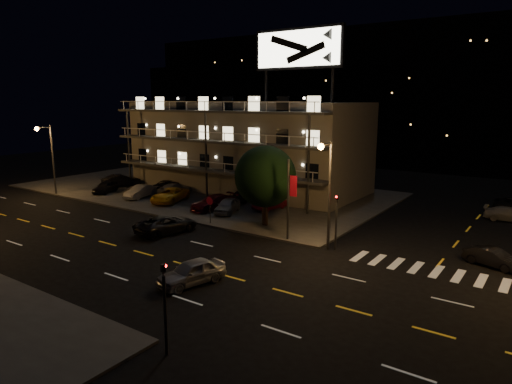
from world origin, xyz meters
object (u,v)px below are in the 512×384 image
Objects in this scene: tree at (265,178)px; road_car_west at (167,224)px; lot_car_2 at (170,195)px; lot_car_4 at (227,206)px; lot_car_7 at (175,189)px; road_car_east at (192,272)px; side_car_0 at (493,258)px.

road_car_west is at bearing -131.59° from tree.
tree is 1.32× the size of lot_car_2.
lot_car_4 is 10.66m from lot_car_7.
tree is at bearing 119.45° from road_car_east.
lot_car_2 is at bearing 106.04° from side_car_0.
lot_car_2 reaches higher than road_car_west.
road_car_east is (8.72, -14.57, -0.12)m from lot_car_4.
tree is 1.86× the size of side_car_0.
lot_car_7 reaches higher than road_car_east.
lot_car_2 reaches higher than lot_car_4.
tree reaches higher than side_car_0.
lot_car_2 is at bearing 172.20° from tree.
tree is 1.52× the size of lot_car_7.
lot_car_7 is at bearing 101.08° from side_car_0.
lot_car_2 is 31.08m from side_car_0.
road_car_west is (7.71, -8.08, -0.14)m from lot_car_2.
tree is at bearing -35.32° from lot_car_4.
road_car_east is at bearing -78.08° from lot_car_4.
lot_car_7 is 14.87m from road_car_west.
lot_car_7 is 25.96m from road_car_east.
lot_car_2 reaches higher than side_car_0.
lot_car_4 reaches higher than road_car_east.
lot_car_4 is 0.76× the size of road_car_west.
lot_car_2 is (-13.27, 1.82, -3.37)m from tree.
road_car_east reaches higher than side_car_0.
lot_car_4 is at bearing 163.66° from tree.
tree is 13.89m from road_car_east.
lot_car_7 is 1.22× the size of side_car_0.
tree is 1.70× the size of lot_car_4.
road_car_east is 0.80× the size of road_car_west.
side_car_0 is at bearing 57.80° from road_car_east.
lot_car_4 is (-5.33, 1.56, -3.40)m from tree.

